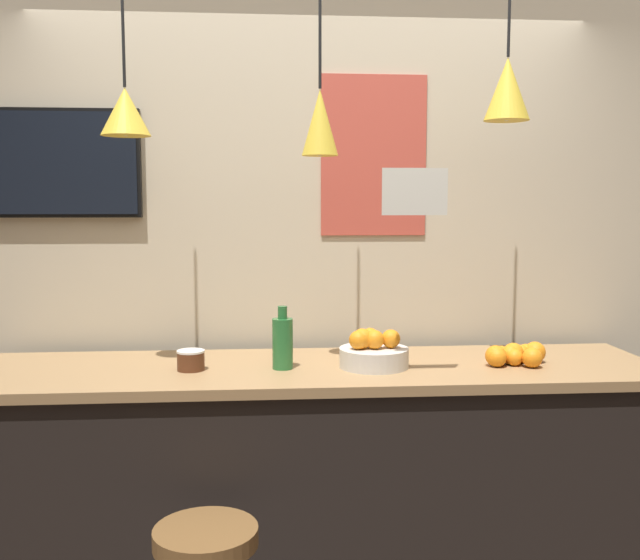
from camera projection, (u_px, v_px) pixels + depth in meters
back_wall at (312, 250)px, 3.31m from camera, size 8.00×0.06×2.90m
service_counter at (320, 484)px, 2.95m from camera, size 2.77×0.71×1.01m
fruit_bowl at (373, 352)px, 2.86m from camera, size 0.28×0.28×0.16m
orange_pile at (515, 355)px, 2.91m from camera, size 0.27×0.19×0.09m
juice_bottle at (283, 342)px, 2.83m from camera, size 0.08×0.08×0.25m
spread_jar at (191, 360)px, 2.81m from camera, size 0.11×0.11×0.08m
pendant_lamp_left at (125, 110)px, 2.73m from camera, size 0.19×0.19×0.88m
pendant_lamp_middle at (320, 121)px, 2.79m from camera, size 0.14×0.14×0.95m
pendant_lamp_right at (507, 88)px, 2.84m from camera, size 0.18×0.18×0.81m
mounted_tv at (62, 163)px, 3.13m from camera, size 0.68×0.04×0.48m
hanging_menu_board at (415, 192)px, 2.57m from camera, size 0.24×0.01×0.17m
wall_poster at (374, 156)px, 3.25m from camera, size 0.48×0.01×0.73m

